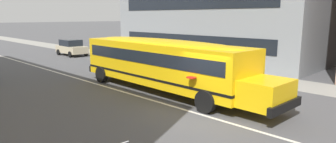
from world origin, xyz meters
The scene contains 5 objects.
ground_plane centered at (0.00, 0.00, 0.00)m, with size 400.00×400.00×0.00m, color #4C4C4F.
sidewalk_far centered at (0.00, 8.32, 0.01)m, with size 120.00×3.00×0.01m, color gray.
lane_centreline centered at (0.00, 0.00, 0.00)m, with size 110.00×0.16×0.01m, color silver.
school_bus centered at (-3.75, 1.60, 1.67)m, with size 12.65×3.17×2.82m.
parked_car_beige_by_entrance centered at (-21.34, 5.38, 0.84)m, with size 3.91×1.91×1.64m.
Camera 1 is at (7.45, -9.32, 4.01)m, focal length 31.90 mm.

